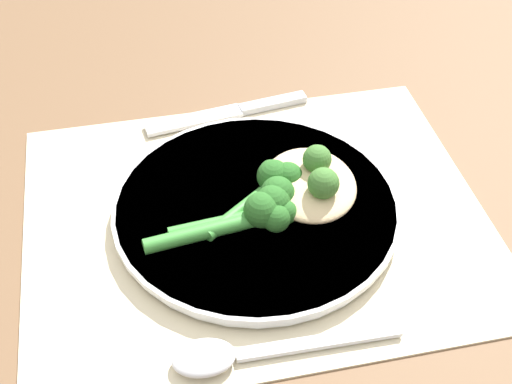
{
  "coord_description": "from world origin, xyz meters",
  "views": [
    {
      "loc": [
        -0.09,
        -0.45,
        0.46
      ],
      "look_at": [
        0.0,
        0.0,
        0.03
      ],
      "focal_mm": 50.0,
      "sensor_mm": 36.0,
      "label": 1
    }
  ],
  "objects": [
    {
      "name": "ground_plane",
      "position": [
        0.0,
        0.0,
        0.0
      ],
      "size": [
        3.0,
        3.0,
        0.0
      ],
      "primitive_type": "plane",
      "color": "brown"
    },
    {
      "name": "placemat",
      "position": [
        0.0,
        0.0,
        0.0
      ],
      "size": [
        0.41,
        0.34,
        0.0
      ],
      "color": "beige",
      "rests_on": "ground_plane"
    },
    {
      "name": "plate",
      "position": [
        0.0,
        0.0,
        0.01
      ],
      "size": [
        0.26,
        0.26,
        0.01
      ],
      "color": "white",
      "rests_on": "placemat"
    },
    {
      "name": "chicken_fillet",
      "position": [
        0.05,
        0.01,
        0.03
      ],
      "size": [
        0.09,
        0.11,
        0.02
      ],
      "rotation": [
        0.0,
        0.0,
        1.49
      ],
      "color": "#DBBC89",
      "rests_on": "plate"
    },
    {
      "name": "pesto_dollop_primary",
      "position": [
        0.06,
        -0.02,
        0.05
      ],
      "size": [
        0.03,
        0.03,
        0.03
      ],
      "color": "#3D702D",
      "rests_on": "chicken_fillet"
    },
    {
      "name": "pesto_dollop_secondary",
      "position": [
        0.06,
        0.02,
        0.05
      ],
      "size": [
        0.03,
        0.03,
        0.03
      ],
      "color": "#3D702D",
      "rests_on": "chicken_fillet"
    },
    {
      "name": "broccoli_stalk_left",
      "position": [
        0.02,
        0.01,
        0.03
      ],
      "size": [
        0.1,
        0.08,
        0.03
      ],
      "rotation": [
        0.0,
        0.0,
        5.36
      ],
      "color": "#3D8E38",
      "rests_on": "plate"
    },
    {
      "name": "broccoli_stalk_front",
      "position": [
        0.01,
        -0.01,
        0.03
      ],
      "size": [
        0.11,
        0.05,
        0.03
      ],
      "rotation": [
        0.0,
        0.0,
        4.81
      ],
      "color": "#3D8E38",
      "rests_on": "plate"
    },
    {
      "name": "broccoli_stalk_right",
      "position": [
        -0.01,
        -0.03,
        0.03
      ],
      "size": [
        0.13,
        0.04,
        0.03
      ],
      "rotation": [
        0.0,
        0.0,
        4.84
      ],
      "color": "#3D8E38",
      "rests_on": "plate"
    },
    {
      "name": "knife",
      "position": [
        0.0,
        0.15,
        0.01
      ],
      "size": [
        0.18,
        0.04,
        0.01
      ],
      "rotation": [
        0.0,
        0.0,
        1.71
      ],
      "color": "silver",
      "rests_on": "placemat"
    },
    {
      "name": "spoon",
      "position": [
        -0.05,
        -0.14,
        0.01
      ],
      "size": [
        0.18,
        0.04,
        0.01
      ],
      "rotation": [
        0.0,
        0.0,
        1.55
      ],
      "color": "silver",
      "rests_on": "placemat"
    }
  ]
}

